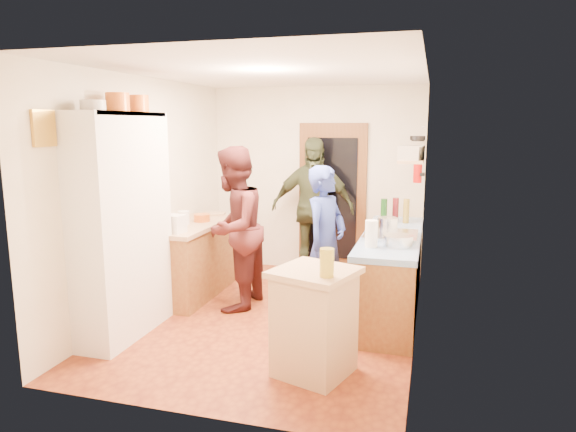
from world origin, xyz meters
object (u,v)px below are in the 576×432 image
at_px(right_counter_base, 390,276).
at_px(person_back, 313,208).
at_px(person_left, 238,228).
at_px(island_base, 314,325).
at_px(hutch_body, 123,226).
at_px(person_hob, 327,243).

distance_m(right_counter_base, person_back, 1.68).
bearing_deg(person_left, island_base, 43.68).
bearing_deg(hutch_body, right_counter_base, 27.47).
distance_m(island_base, person_left, 1.88).
distance_m(island_base, person_hob, 1.36).
relative_size(hutch_body, person_left, 1.19).
height_order(hutch_body, person_hob, hutch_body).
xyz_separation_m(hutch_body, person_back, (1.36, 2.41, -0.14)).
distance_m(right_counter_base, person_left, 1.79).
bearing_deg(right_counter_base, person_left, -171.07).
xyz_separation_m(island_base, person_left, (-1.20, 1.36, 0.49)).
bearing_deg(hutch_body, person_hob, 27.49).
relative_size(hutch_body, person_back, 1.15).
bearing_deg(person_hob, right_counter_base, -42.71).
relative_size(island_base, person_left, 0.47).
bearing_deg(hutch_body, person_left, 52.23).
distance_m(person_hob, person_left, 1.05).
relative_size(person_hob, person_back, 0.86).
xyz_separation_m(hutch_body, island_base, (2.00, -0.33, -0.67)).
bearing_deg(island_base, hutch_body, 170.70).
distance_m(hutch_body, island_base, 2.14).
xyz_separation_m(right_counter_base, island_base, (-0.50, -1.63, 0.01)).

